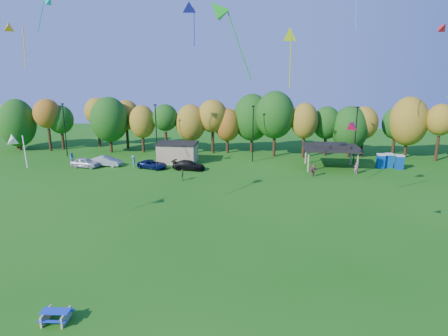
# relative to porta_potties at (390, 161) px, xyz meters

# --- Properties ---
(ground) EXTENTS (160.00, 160.00, 0.00)m
(ground) POSITION_rel_porta_potties_xyz_m (-22.96, -38.10, -1.10)
(ground) COLOR #19600F
(ground) RESTS_ON ground
(tree_line) EXTENTS (93.57, 10.55, 11.15)m
(tree_line) POSITION_rel_porta_potties_xyz_m (-23.98, 7.42, 4.82)
(tree_line) COLOR black
(tree_line) RESTS_ON ground
(lamp_posts) EXTENTS (64.50, 0.25, 9.09)m
(lamp_posts) POSITION_rel_porta_potties_xyz_m (-20.96, 1.90, 3.80)
(lamp_posts) COLOR black
(lamp_posts) RESTS_ON ground
(utility_building) EXTENTS (6.30, 4.30, 3.25)m
(utility_building) POSITION_rel_porta_potties_xyz_m (-32.96, -0.10, 0.54)
(utility_building) COLOR tan
(utility_building) RESTS_ON ground
(pavilion) EXTENTS (8.20, 6.20, 3.77)m
(pavilion) POSITION_rel_porta_potties_xyz_m (-8.96, -1.10, 2.13)
(pavilion) COLOR tan
(pavilion) RESTS_ON ground
(porta_potties) EXTENTS (3.75, 2.05, 2.18)m
(porta_potties) POSITION_rel_porta_potties_xyz_m (0.00, 0.00, 0.00)
(porta_potties) COLOR #0B4194
(porta_potties) RESTS_ON ground
(picnic_table) EXTENTS (1.81, 1.54, 0.74)m
(picnic_table) POSITION_rel_porta_potties_xyz_m (-30.51, -41.97, -0.67)
(picnic_table) COLOR tan
(picnic_table) RESTS_ON ground
(car_a) EXTENTS (4.66, 2.34, 1.52)m
(car_a) POSITION_rel_porta_potties_xyz_m (-46.26, -5.25, -0.34)
(car_a) COLOR #BCBCBC
(car_a) RESTS_ON ground
(car_b) EXTENTS (4.75, 1.83, 1.54)m
(car_b) POSITION_rel_porta_potties_xyz_m (-43.43, -3.94, -0.33)
(car_b) COLOR #ADADB2
(car_b) RESTS_ON ground
(car_c) EXTENTS (5.04, 3.43, 1.28)m
(car_c) POSITION_rel_porta_potties_xyz_m (-35.82, -4.58, -0.46)
(car_c) COLOR #0B1744
(car_c) RESTS_ON ground
(car_d) EXTENTS (5.08, 2.47, 1.43)m
(car_d) POSITION_rel_porta_potties_xyz_m (-30.16, -4.76, -0.38)
(car_d) COLOR black
(car_d) RESTS_ON ground
(far_person_0) EXTENTS (0.63, 0.45, 1.64)m
(far_person_0) POSITION_rel_porta_potties_xyz_m (-5.74, -4.19, -0.28)
(far_person_0) COLOR #C45C87
(far_person_0) RESTS_ON ground
(far_person_1) EXTENTS (0.70, 1.18, 1.79)m
(far_person_1) POSITION_rel_porta_potties_xyz_m (-38.98, -4.02, -0.20)
(far_person_1) COLOR teal
(far_person_1) RESTS_ON ground
(far_person_2) EXTENTS (1.10, 1.12, 1.82)m
(far_person_2) POSITION_rel_porta_potties_xyz_m (-49.47, -3.02, -0.19)
(far_person_2) COLOR #518AB3
(far_person_2) RESTS_ON ground
(far_person_3) EXTENTS (1.61, 1.41, 1.76)m
(far_person_3) POSITION_rel_porta_potties_xyz_m (-11.98, -6.27, -0.22)
(far_person_3) COLOR #A6455A
(far_person_3) RESTS_ON ground
(far_person_4) EXTENTS (0.45, 0.92, 1.53)m
(far_person_4) POSITION_rel_porta_potties_xyz_m (-29.84, -10.56, -0.33)
(far_person_4) COLOR olive
(far_person_4) RESTS_ON ground
(kite_0) EXTENTS (2.07, 3.17, 5.43)m
(kite_0) POSITION_rel_porta_potties_xyz_m (-46.94, -18.63, 18.23)
(kite_0) COLOR orange
(kite_1) EXTENTS (1.42, 3.32, 5.50)m
(kite_1) POSITION_rel_porta_potties_xyz_m (-16.63, -25.29, 16.65)
(kite_1) COLOR #E5FC1A
(kite_4) EXTENTS (1.77, 2.98, 4.68)m
(kite_4) POSITION_rel_porta_potties_xyz_m (-26.17, -21.34, 19.56)
(kite_4) COLOR #201C9D
(kite_8) EXTENTS (1.82, 2.05, 3.49)m
(kite_8) POSITION_rel_porta_potties_xyz_m (-40.46, -29.74, 7.79)
(kite_8) COLOR white
(kite_9) EXTENTS (1.30, 1.40, 1.15)m
(kite_9) POSITION_rel_porta_potties_xyz_m (-12.24, -32.15, 9.80)
(kite_9) COLOR #E80C4C
(kite_11) EXTENTS (4.60, 1.89, 7.68)m
(kite_11) POSITION_rel_porta_potties_xyz_m (-23.30, -22.81, 19.01)
(kite_11) COLOR #16A518
(kite_12) EXTENTS (2.74, 1.30, 4.45)m
(kite_12) POSITION_rel_porta_potties_xyz_m (-45.19, -12.95, 21.69)
(kite_12) COLOR #0BAF98
(kite_14) EXTENTS (1.32, 1.54, 1.33)m
(kite_14) POSITION_rel_porta_potties_xyz_m (-1.13, -17.02, 17.79)
(kite_14) COLOR red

